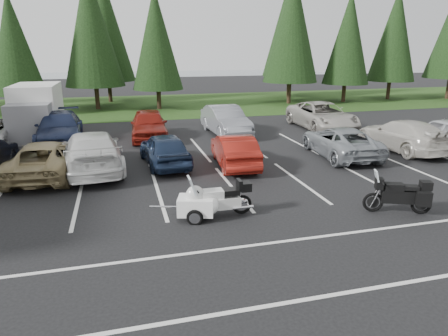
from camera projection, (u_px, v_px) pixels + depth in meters
ground at (226, 198)px, 13.70m from camera, size 120.00×120.00×0.00m
grass_strip at (157, 105)px, 35.91m from camera, size 80.00×16.00×0.01m
lake_water at (162, 79)px, 65.58m from camera, size 70.00×50.00×0.02m
box_truck at (35, 111)px, 22.88m from camera, size 2.40×5.60×2.90m
stall_markings at (213, 180)px, 15.55m from camera, size 32.00×16.00×0.01m
conifer_3 at (13, 43)px, 29.40m from camera, size 3.87×3.87×9.02m
conifer_4 at (91, 27)px, 31.78m from camera, size 4.80×4.80×11.17m
conifer_5 at (156, 39)px, 32.06m from camera, size 4.14×4.14×9.63m
conifer_6 at (292, 27)px, 35.16m from camera, size 4.93×4.93×11.48m
conifer_7 at (348, 38)px, 36.49m from camera, size 4.27×4.27×9.94m
conifer_8 at (395, 35)px, 38.48m from camera, size 4.53×4.53×10.56m
conifer_back_b at (105, 27)px, 36.21m from camera, size 4.97×4.97×11.58m
conifer_back_c at (291, 21)px, 39.77m from camera, size 5.50×5.50×12.81m
car_near_2 at (47, 159)px, 15.91m from camera, size 2.78×5.29×1.42m
car_near_3 at (92, 151)px, 16.55m from camera, size 2.80×5.87×1.65m
car_near_4 at (165, 149)px, 17.36m from camera, size 2.08×4.37×1.44m
car_near_5 at (234, 150)px, 17.27m from camera, size 1.82×4.33×1.39m
car_near_6 at (340, 142)px, 18.85m from camera, size 2.69×5.18×1.39m
car_near_7 at (402, 135)px, 19.90m from camera, size 2.39×5.40×1.54m
car_near_8 at (445, 133)px, 20.20m from camera, size 2.32×4.87×1.61m
car_far_1 at (60, 128)px, 21.41m from camera, size 2.61×5.76×1.64m
car_far_2 at (149, 125)px, 22.38m from camera, size 2.19×4.92×1.64m
car_far_3 at (225, 120)px, 23.62m from camera, size 2.05×5.15×1.66m
car_far_4 at (322, 116)px, 25.16m from camera, size 2.93×6.09×1.67m
touring_motorcycle at (217, 196)px, 12.01m from camera, size 2.45×0.77×1.36m
cargo_trailer at (196, 208)px, 11.93m from camera, size 1.72×1.27×0.71m
adventure_motorcycle at (398, 192)px, 12.28m from camera, size 2.41×1.60×1.39m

